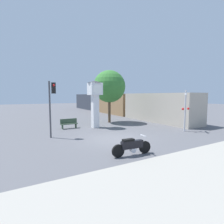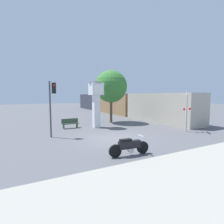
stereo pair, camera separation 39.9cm
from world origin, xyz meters
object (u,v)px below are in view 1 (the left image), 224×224
object	(u,v)px
freight_train	(113,104)
bench	(69,123)
motorcycle	(132,146)
railroad_crossing_signal	(185,109)
traffic_light	(52,99)
street_tree	(109,87)
clock_tower	(95,97)

from	to	relation	value
freight_train	bench	bearing A→B (deg)	-136.51
motorcycle	railroad_crossing_signal	world-z (taller)	railroad_crossing_signal
motorcycle	traffic_light	bearing A→B (deg)	120.24
motorcycle	bench	distance (m)	9.13
motorcycle	traffic_light	world-z (taller)	traffic_light
motorcycle	street_tree	distance (m)	11.86
motorcycle	freight_train	xyz separation A→B (m)	(10.10, 19.39, 1.21)
freight_train	traffic_light	size ratio (longest dim) A/B	7.80
street_tree	railroad_crossing_signal	bearing A→B (deg)	-66.29
traffic_light	street_tree	distance (m)	8.47
motorcycle	clock_tower	world-z (taller)	clock_tower
clock_tower	bench	distance (m)	3.57
railroad_crossing_signal	street_tree	world-z (taller)	street_tree
freight_train	street_tree	xyz separation A→B (m)	(-5.74, -8.99, 2.45)
freight_train	street_tree	bearing A→B (deg)	-122.55
clock_tower	freight_train	distance (m)	14.01
freight_train	railroad_crossing_signal	size ratio (longest dim) A/B	9.04
traffic_light	railroad_crossing_signal	size ratio (longest dim) A/B	1.16
traffic_light	motorcycle	bearing A→B (deg)	-65.19
clock_tower	bench	xyz separation A→B (m)	(-2.38, 0.78, -2.54)
freight_train	bench	world-z (taller)	freight_train
bench	railroad_crossing_signal	bearing A→B (deg)	-36.74
clock_tower	railroad_crossing_signal	world-z (taller)	clock_tower
bench	traffic_light	bearing A→B (deg)	-124.67
street_tree	traffic_light	bearing A→B (deg)	-149.10
motorcycle	street_tree	world-z (taller)	street_tree
motorcycle	railroad_crossing_signal	size ratio (longest dim) A/B	0.64
clock_tower	railroad_crossing_signal	distance (m)	8.30
motorcycle	freight_train	distance (m)	21.90
traffic_light	street_tree	world-z (taller)	street_tree
motorcycle	clock_tower	xyz separation A→B (m)	(1.63, 8.31, 2.55)
motorcycle	freight_train	bearing A→B (deg)	67.91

